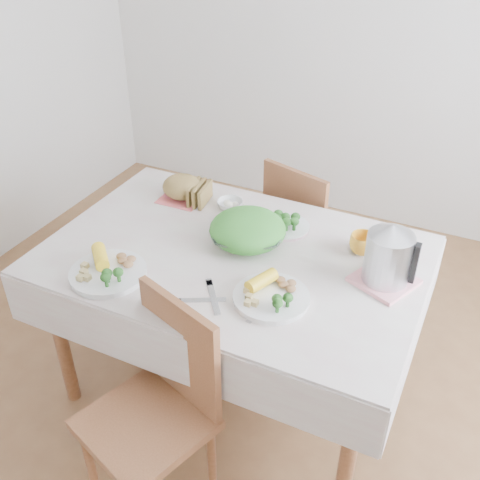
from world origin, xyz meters
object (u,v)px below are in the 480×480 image
at_px(chair_near, 144,417).
at_px(chair_far, 312,228).
at_px(dinner_plate_right, 271,298).
at_px(electric_kettle, 388,256).
at_px(yellow_mug, 363,244).
at_px(dining_table, 234,325).
at_px(dinner_plate_left, 108,274).
at_px(salad_bowl, 248,236).

relative_size(chair_near, chair_far, 1.01).
bearing_deg(dinner_plate_right, chair_far, 99.84).
distance_m(chair_near, electric_kettle, 1.04).
bearing_deg(yellow_mug, dining_table, -153.76).
height_order(dining_table, dinner_plate_right, dinner_plate_right).
relative_size(chair_near, yellow_mug, 8.19).
xyz_separation_m(dining_table, chair_near, (-0.03, -0.64, 0.09)).
bearing_deg(dinner_plate_left, dining_table, 43.27).
distance_m(dinner_plate_left, dinner_plate_right, 0.63).
height_order(chair_near, dinner_plate_left, chair_near).
height_order(dining_table, chair_near, chair_near).
height_order(dining_table, dinner_plate_left, dinner_plate_left).
bearing_deg(chair_far, dinner_plate_left, 85.18).
height_order(dining_table, yellow_mug, yellow_mug).
height_order(salad_bowl, electric_kettle, electric_kettle).
height_order(chair_far, salad_bowl, chair_far).
xyz_separation_m(dining_table, salad_bowl, (0.02, 0.09, 0.42)).
distance_m(dinner_plate_left, electric_kettle, 1.04).
xyz_separation_m(dining_table, chair_far, (0.08, 0.77, 0.09)).
xyz_separation_m(dining_table, dinner_plate_right, (0.25, -0.20, 0.40)).
bearing_deg(salad_bowl, chair_far, 84.60).
bearing_deg(chair_near, dinner_plate_left, 156.75).
bearing_deg(dining_table, dinner_plate_left, -136.73).
xyz_separation_m(dinner_plate_right, yellow_mug, (0.21, 0.43, 0.03)).
distance_m(salad_bowl, electric_kettle, 0.58).
xyz_separation_m(chair_near, dinner_plate_left, (-0.33, 0.30, 0.31)).
relative_size(chair_far, dinner_plate_right, 3.11).
height_order(salad_bowl, dinner_plate_left, salad_bowl).
bearing_deg(chair_far, salad_bowl, 101.60).
height_order(chair_far, dinner_plate_right, chair_far).
distance_m(chair_near, chair_far, 1.42).
bearing_deg(dinner_plate_left, electric_kettle, 23.63).
relative_size(chair_far, yellow_mug, 8.08).
xyz_separation_m(dining_table, dinner_plate_left, (-0.36, -0.34, 0.40)).
bearing_deg(electric_kettle, chair_near, -147.25).
bearing_deg(chair_far, electric_kettle, 143.13).
distance_m(chair_far, yellow_mug, 0.74).
distance_m(chair_far, salad_bowl, 0.76).
distance_m(dining_table, yellow_mug, 0.67).
bearing_deg(yellow_mug, electric_kettle, -50.08).
xyz_separation_m(chair_near, chair_far, (0.11, 1.41, 0.00)).
distance_m(dining_table, electric_kettle, 0.78).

